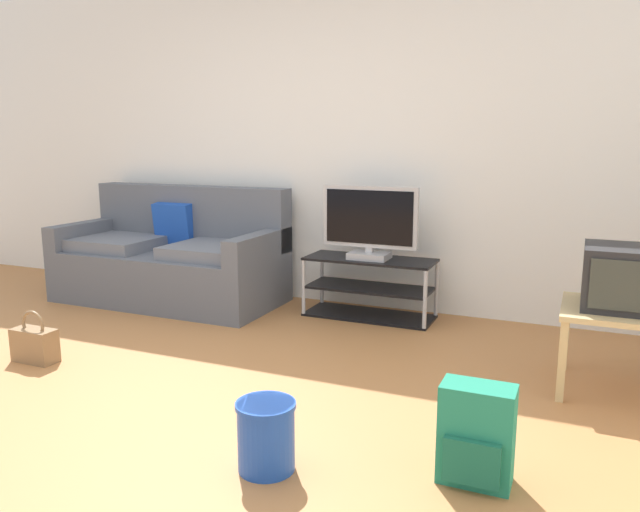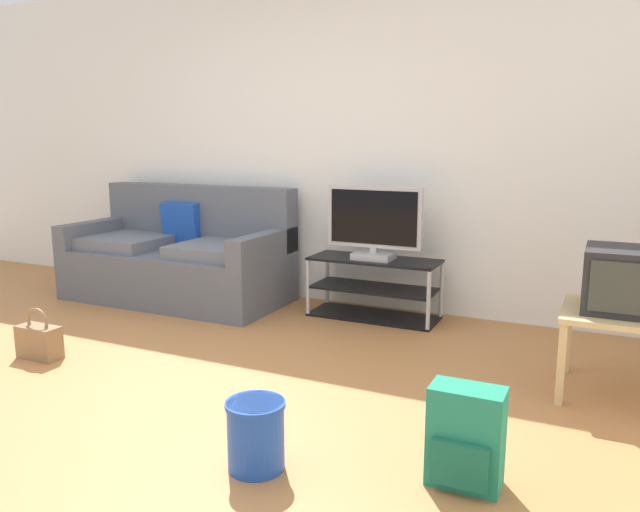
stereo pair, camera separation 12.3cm
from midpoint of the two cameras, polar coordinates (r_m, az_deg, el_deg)
ground_plane at (r=3.37m, az=-18.66°, el=-13.69°), size 9.00×9.80×0.02m
wall_back at (r=5.14m, az=-0.82°, el=10.77°), size 9.00×0.10×2.70m
couch at (r=5.38m, az=-14.13°, el=-0.33°), size 1.88×0.89×0.95m
tv_stand at (r=4.73m, az=3.89°, el=-2.96°), size 0.99×0.39×0.46m
flat_tv at (r=4.62m, az=3.88°, el=3.05°), size 0.74×0.22×0.55m
side_table at (r=3.64m, az=25.06°, el=-5.46°), size 0.57×0.57×0.47m
crt_tv at (r=3.60m, az=25.35°, el=-1.82°), size 0.38×0.42×0.33m
backpack at (r=2.59m, az=12.96°, el=-15.95°), size 0.29×0.23×0.41m
handbag at (r=4.23m, az=-25.77°, el=-7.36°), size 0.28×0.13×0.33m
cleaning_bucket at (r=2.65m, az=-6.42°, el=-16.12°), size 0.25×0.25×0.29m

